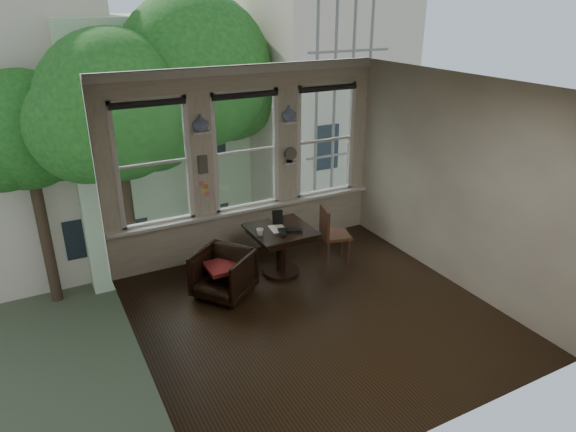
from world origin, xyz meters
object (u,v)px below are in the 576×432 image
table (281,251)px  mug (260,232)px  armchair_left (223,274)px  side_chair_right (336,235)px  laptop (290,231)px

table → mug: (-0.37, -0.06, 0.42)m
armchair_left → side_chair_right: 1.96m
side_chair_right → mug: size_ratio=8.62×
armchair_left → side_chair_right: bearing=57.3°
mug → table: bearing=9.5°
table → armchair_left: bearing=-169.6°
laptop → mug: mug is taller
laptop → mug: 0.45m
table → mug: bearing=-170.5°
mug → side_chair_right: bearing=1.3°
armchair_left → laptop: size_ratio=2.06×
side_chair_right → mug: (-1.32, -0.03, 0.34)m
armchair_left → side_chair_right: size_ratio=0.81×
side_chair_right → laptop: size_ratio=2.54×
laptop → mug: bearing=-173.6°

